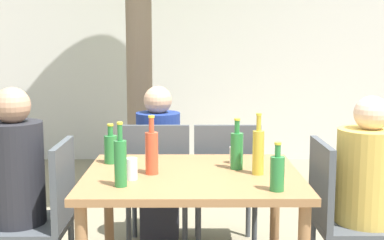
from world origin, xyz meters
TOP-DOWN VIEW (x-y plane):
  - cafe_building_wall at (0.00, 3.69)m, footprint 10.00×0.08m
  - dining_table_front at (0.00, 0.00)m, footprint 1.18×0.97m
  - patio_chair_0 at (-0.82, 0.00)m, footprint 0.44×0.44m
  - patio_chair_1 at (0.82, 0.00)m, footprint 0.44×0.44m
  - patio_chair_2 at (-0.24, 0.72)m, footprint 0.44×0.44m
  - patio_chair_3 at (0.24, 0.72)m, footprint 0.44×0.44m
  - person_seated_0 at (-1.06, -0.00)m, footprint 0.56×0.31m
  - person_seated_1 at (1.06, -0.00)m, footprint 0.58×0.35m
  - person_seated_2 at (-0.24, 0.96)m, footprint 0.31×0.56m
  - green_bottle_0 at (0.41, -0.35)m, footprint 0.07×0.07m
  - soda_bottle_1 at (-0.22, -0.02)m, footprint 0.07×0.07m
  - green_bottle_2 at (-0.48, 0.24)m, footprint 0.08×0.08m
  - green_bottle_3 at (0.25, 0.09)m, footprint 0.07×0.07m
  - green_bottle_4 at (-0.36, -0.27)m, footprint 0.06×0.06m
  - oil_cruet_5 at (0.36, -0.03)m, footprint 0.06×0.06m
  - drinking_glass_0 at (-0.47, 0.33)m, footprint 0.06×0.06m
  - drinking_glass_1 at (0.25, 0.24)m, footprint 0.06×0.06m
  - drinking_glass_2 at (-0.32, -0.13)m, footprint 0.06×0.06m

SIDE VIEW (x-z plane):
  - person_seated_2 at x=-0.24m, z-range -0.07..1.08m
  - patio_chair_0 at x=-0.82m, z-range 0.06..0.98m
  - patio_chair_1 at x=0.82m, z-range 0.06..0.98m
  - patio_chair_2 at x=-0.24m, z-range 0.06..0.98m
  - patio_chair_3 at x=0.24m, z-range 0.06..0.98m
  - person_seated_1 at x=1.06m, z-range -0.06..1.11m
  - person_seated_0 at x=-1.06m, z-range -0.07..1.15m
  - dining_table_front at x=0.00m, z-range 0.28..1.03m
  - drinking_glass_1 at x=0.25m, z-range 0.74..0.84m
  - drinking_glass_0 at x=-0.47m, z-range 0.74..0.85m
  - drinking_glass_2 at x=-0.32m, z-range 0.74..0.86m
  - green_bottle_2 at x=-0.48m, z-range 0.72..0.95m
  - green_bottle_0 at x=0.41m, z-range 0.72..0.96m
  - green_bottle_3 at x=0.25m, z-range 0.71..1.00m
  - soda_bottle_1 at x=-0.22m, z-range 0.71..1.03m
  - green_bottle_4 at x=-0.36m, z-range 0.71..1.03m
  - oil_cruet_5 at x=0.36m, z-range 0.71..1.04m
  - cafe_building_wall at x=0.00m, z-range 0.00..2.80m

